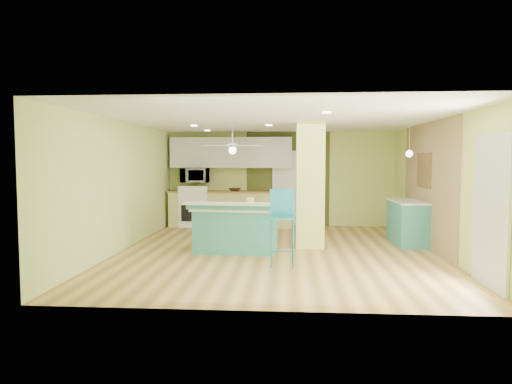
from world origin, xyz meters
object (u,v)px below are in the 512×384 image
bar_stool (282,215)px  canister (250,203)px  side_counter (407,222)px  fruit_bowl (235,190)px  peninsula (236,228)px

bar_stool → canister: (-0.63, 1.04, 0.09)m
bar_stool → canister: bearing=120.1°
side_counter → fruit_bowl: (-3.88, 2.17, 0.52)m
bar_stool → side_counter: (2.58, 2.12, -0.39)m
side_counter → canister: 3.42m
peninsula → side_counter: size_ratio=1.31×
peninsula → side_counter: bearing=23.3°
side_counter → canister: (-3.21, -1.08, 0.48)m
side_counter → bar_stool: bearing=-140.7°
peninsula → bar_stool: bar_stool is taller
canister → bar_stool: bearing=-59.0°
peninsula → bar_stool: bearing=-42.7°
bar_stool → side_counter: bearing=38.3°
bar_stool → side_counter: bar_stool is taller
side_counter → fruit_bowl: bearing=150.8°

